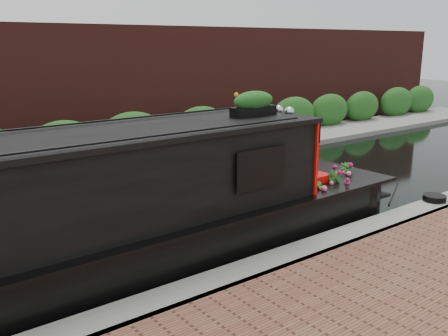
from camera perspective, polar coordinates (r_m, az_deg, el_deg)
ground at (r=10.25m, az=-7.31°, el=-5.58°), size 80.00×80.00×0.00m
near_bank_coping at (r=7.78m, az=5.33°, el=-12.16°), size 40.00×0.60×0.50m
far_bank_path at (r=13.89m, az=-16.08°, el=-0.74°), size 40.00×2.40×0.34m
far_hedge at (r=14.71m, az=-17.38°, el=-0.02°), size 40.00×1.10×2.80m
far_brick_wall at (r=16.66m, az=-19.91°, el=1.39°), size 40.00×1.00×8.00m
narrowboat at (r=7.46m, az=-17.25°, el=-6.92°), size 12.07×2.22×2.85m
rope_fender at (r=11.45m, az=14.97°, el=-2.92°), size 0.34×0.41×0.34m
coiled_mooring_rope at (r=11.24m, az=22.92°, el=-3.17°), size 0.47×0.47×0.12m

